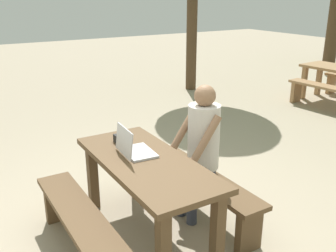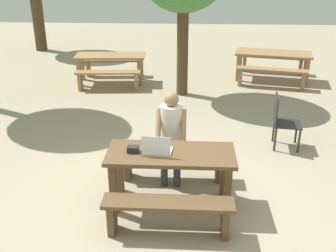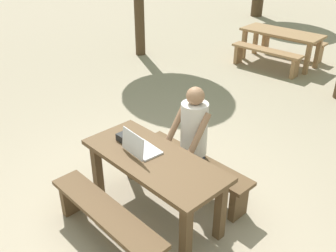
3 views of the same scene
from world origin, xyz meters
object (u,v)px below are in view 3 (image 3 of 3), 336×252
at_px(picnic_table_front, 154,168).
at_px(picnic_table_mid, 281,37).
at_px(small_pouch, 123,138).
at_px(laptop, 140,147).
at_px(person_seated, 192,134).

xyz_separation_m(picnic_table_front, picnic_table_mid, (-1.78, 5.35, -0.01)).
height_order(picnic_table_front, picnic_table_mid, picnic_table_front).
xyz_separation_m(picnic_table_front, small_pouch, (-0.47, -0.02, 0.17)).
bearing_deg(laptop, person_seated, -98.67).
bearing_deg(picnic_table_mid, person_seated, -73.74).
bearing_deg(picnic_table_front, person_seated, 92.30).
xyz_separation_m(person_seated, picnic_table_mid, (-1.76, 4.76, -0.17)).
bearing_deg(small_pouch, laptop, -4.05).
distance_m(small_pouch, picnic_table_mid, 5.53).
bearing_deg(small_pouch, picnic_table_mid, 103.72).
relative_size(small_pouch, person_seated, 0.11).
xyz_separation_m(laptop, small_pouch, (-0.30, 0.02, -0.02)).
bearing_deg(picnic_table_front, small_pouch, -177.71).
xyz_separation_m(picnic_table_front, laptop, (-0.17, -0.04, 0.20)).
bearing_deg(person_seated, picnic_table_mid, 110.28).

